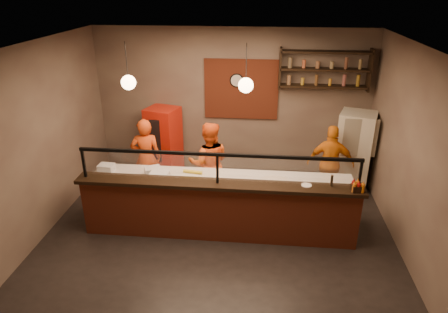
# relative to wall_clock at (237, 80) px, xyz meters

# --- Properties ---
(floor) EXTENTS (6.00, 6.00, 0.00)m
(floor) POSITION_rel_wall_clock_xyz_m (-0.10, -2.46, -2.10)
(floor) COLOR black
(floor) RESTS_ON ground
(ceiling) EXTENTS (6.00, 6.00, 0.00)m
(ceiling) POSITION_rel_wall_clock_xyz_m (-0.10, -2.46, 1.10)
(ceiling) COLOR #36302A
(ceiling) RESTS_ON wall_back
(wall_back) EXTENTS (6.00, 0.00, 6.00)m
(wall_back) POSITION_rel_wall_clock_xyz_m (-0.10, 0.04, -0.50)
(wall_back) COLOR #7C6C5B
(wall_back) RESTS_ON floor
(wall_left) EXTENTS (0.00, 5.00, 5.00)m
(wall_left) POSITION_rel_wall_clock_xyz_m (-3.10, -2.46, -0.50)
(wall_left) COLOR #7C6C5B
(wall_left) RESTS_ON floor
(wall_right) EXTENTS (0.00, 5.00, 5.00)m
(wall_right) POSITION_rel_wall_clock_xyz_m (2.90, -2.46, -0.50)
(wall_right) COLOR #7C6C5B
(wall_right) RESTS_ON floor
(wall_front) EXTENTS (6.00, 0.00, 6.00)m
(wall_front) POSITION_rel_wall_clock_xyz_m (-0.10, -4.96, -0.50)
(wall_front) COLOR #7C6C5B
(wall_front) RESTS_ON floor
(brick_patch) EXTENTS (1.60, 0.04, 1.30)m
(brick_patch) POSITION_rel_wall_clock_xyz_m (0.10, 0.01, -0.20)
(brick_patch) COLOR maroon
(brick_patch) RESTS_ON wall_back
(service_counter) EXTENTS (4.60, 0.25, 1.00)m
(service_counter) POSITION_rel_wall_clock_xyz_m (-0.10, -2.76, -1.60)
(service_counter) COLOR maroon
(service_counter) RESTS_ON floor
(counter_ledge) EXTENTS (4.70, 0.37, 0.06)m
(counter_ledge) POSITION_rel_wall_clock_xyz_m (-0.10, -2.76, -1.07)
(counter_ledge) COLOR black
(counter_ledge) RESTS_ON service_counter
(worktop_cabinet) EXTENTS (4.60, 0.75, 0.85)m
(worktop_cabinet) POSITION_rel_wall_clock_xyz_m (-0.10, -2.26, -1.68)
(worktop_cabinet) COLOR gray
(worktop_cabinet) RESTS_ON floor
(worktop) EXTENTS (4.60, 0.75, 0.05)m
(worktop) POSITION_rel_wall_clock_xyz_m (-0.10, -2.26, -1.23)
(worktop) COLOR silver
(worktop) RESTS_ON worktop_cabinet
(sneeze_guard) EXTENTS (4.50, 0.05, 0.52)m
(sneeze_guard) POSITION_rel_wall_clock_xyz_m (-0.10, -2.76, -0.73)
(sneeze_guard) COLOR white
(sneeze_guard) RESTS_ON counter_ledge
(wall_shelving) EXTENTS (1.84, 0.28, 0.85)m
(wall_shelving) POSITION_rel_wall_clock_xyz_m (1.80, -0.14, 0.30)
(wall_shelving) COLOR black
(wall_shelving) RESTS_ON wall_back
(wall_clock) EXTENTS (0.30, 0.04, 0.30)m
(wall_clock) POSITION_rel_wall_clock_xyz_m (0.00, 0.00, 0.00)
(wall_clock) COLOR black
(wall_clock) RESTS_ON wall_back
(pendant_left) EXTENTS (0.24, 0.24, 0.77)m
(pendant_left) POSITION_rel_wall_clock_xyz_m (-1.60, -2.26, 0.45)
(pendant_left) COLOR black
(pendant_left) RESTS_ON ceiling
(pendant_right) EXTENTS (0.24, 0.24, 0.77)m
(pendant_right) POSITION_rel_wall_clock_xyz_m (0.30, -2.26, 0.45)
(pendant_right) COLOR black
(pendant_right) RESTS_ON ceiling
(cook_left) EXTENTS (0.66, 0.50, 1.63)m
(cook_left) POSITION_rel_wall_clock_xyz_m (-1.70, -1.38, -1.29)
(cook_left) COLOR #DF4815
(cook_left) RESTS_ON floor
(cook_mid) EXTENTS (0.88, 0.73, 1.66)m
(cook_mid) POSITION_rel_wall_clock_xyz_m (-0.41, -1.54, -1.27)
(cook_mid) COLOR #EA5416
(cook_mid) RESTS_ON floor
(cook_right) EXTENTS (0.94, 0.46, 1.55)m
(cook_right) POSITION_rel_wall_clock_xyz_m (1.95, -1.17, -1.33)
(cook_right) COLOR orange
(cook_right) RESTS_ON floor
(fridge) EXTENTS (0.85, 0.82, 1.65)m
(fridge) POSITION_rel_wall_clock_xyz_m (2.50, -0.62, -1.27)
(fridge) COLOR beige
(fridge) RESTS_ON floor
(red_cooler) EXTENTS (0.80, 0.76, 1.52)m
(red_cooler) POSITION_rel_wall_clock_xyz_m (-1.60, -0.31, -1.34)
(red_cooler) COLOR red
(red_cooler) RESTS_ON floor
(pizza_dough) EXTENTS (0.67, 0.67, 0.01)m
(pizza_dough) POSITION_rel_wall_clock_xyz_m (0.84, -2.35, -1.19)
(pizza_dough) COLOR beige
(pizza_dough) RESTS_ON worktop
(prep_tub_a) EXTENTS (0.28, 0.23, 0.13)m
(prep_tub_a) POSITION_rel_wall_clock_xyz_m (-2.18, -2.22, -1.13)
(prep_tub_a) COLOR silver
(prep_tub_a) RESTS_ON worktop
(prep_tub_b) EXTENTS (0.34, 0.31, 0.14)m
(prep_tub_b) POSITION_rel_wall_clock_xyz_m (-1.32, -2.25, -1.13)
(prep_tub_b) COLOR silver
(prep_tub_b) RESTS_ON worktop
(prep_tub_c) EXTENTS (0.33, 0.27, 0.16)m
(prep_tub_c) POSITION_rel_wall_clock_xyz_m (-1.14, -2.49, -1.12)
(prep_tub_c) COLOR white
(prep_tub_c) RESTS_ON worktop
(rolling_pin) EXTENTS (0.35, 0.11, 0.06)m
(rolling_pin) POSITION_rel_wall_clock_xyz_m (-0.62, -2.14, -1.17)
(rolling_pin) COLOR gold
(rolling_pin) RESTS_ON worktop
(condiment_caddy) EXTENTS (0.21, 0.18, 0.11)m
(condiment_caddy) POSITION_rel_wall_clock_xyz_m (2.10, -2.81, -0.99)
(condiment_caddy) COLOR black
(condiment_caddy) RESTS_ON counter_ledge
(pepper_mill) EXTENTS (0.05, 0.05, 0.19)m
(pepper_mill) POSITION_rel_wall_clock_xyz_m (1.72, -2.68, -0.95)
(pepper_mill) COLOR black
(pepper_mill) RESTS_ON counter_ledge
(small_plate) EXTENTS (0.17, 0.17, 0.01)m
(small_plate) POSITION_rel_wall_clock_xyz_m (1.33, -2.71, -1.03)
(small_plate) COLOR silver
(small_plate) RESTS_ON counter_ledge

